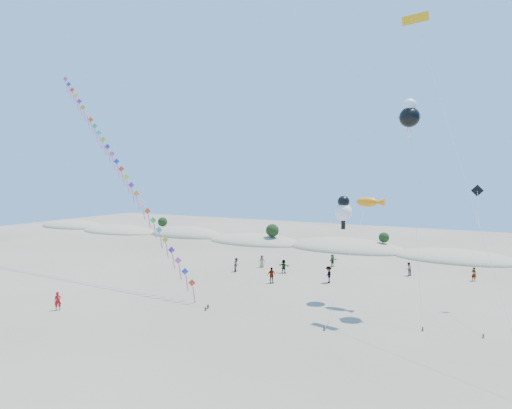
% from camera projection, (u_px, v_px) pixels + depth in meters
% --- Properties ---
extents(ground, '(160.00, 160.00, 0.00)m').
position_uv_depth(ground, '(154.00, 352.00, 28.30)').
color(ground, '#796853').
rests_on(ground, ground).
extents(dune_ridge, '(145.30, 11.49, 5.57)m').
position_uv_depth(dune_ridge, '(351.00, 249.00, 67.69)').
color(dune_ridge, gray).
rests_on(dune_ridge, ground).
extents(kite_train, '(29.92, 9.63, 25.45)m').
position_uv_depth(kite_train, '(117.00, 163.00, 48.34)').
color(kite_train, '#3F2D1E').
rests_on(kite_train, ground).
extents(fish_kite, '(2.66, 8.98, 9.76)m').
position_uv_depth(fish_kite, '(370.00, 202.00, 38.42)').
color(fish_kite, '#3F2D1E').
rests_on(fish_kite, ground).
extents(cartoon_kite_low, '(10.41, 9.68, 9.83)m').
position_uv_depth(cartoon_kite_low, '(343.00, 210.00, 39.81)').
color(cartoon_kite_low, '#3F2D1E').
rests_on(cartoon_kite_low, ground).
extents(cartoon_kite_high, '(3.06, 5.96, 18.25)m').
position_uv_depth(cartoon_kite_high, '(410.00, 115.00, 36.44)').
color(cartoon_kite_high, '#3F2D1E').
rests_on(cartoon_kite_high, ground).
extents(parafoil_kite, '(9.27, 14.81, 25.29)m').
position_uv_depth(parafoil_kite, '(417.00, 25.00, 35.61)').
color(parafoil_kite, '#3F2D1E').
rests_on(parafoil_kite, ground).
extents(dark_kite, '(1.31, 8.52, 10.91)m').
position_uv_depth(dark_kite, '(479.00, 221.00, 36.04)').
color(dark_kite, '#3F2D1E').
rests_on(dark_kite, ground).
extents(flyer_foreground, '(0.65, 0.70, 1.60)m').
position_uv_depth(flyer_foreground, '(58.00, 301.00, 37.13)').
color(flyer_foreground, '#B50E12').
rests_on(flyer_foreground, ground).
extents(beachgoers, '(30.74, 12.66, 1.83)m').
position_uv_depth(beachgoers, '(327.00, 270.00, 49.47)').
color(beachgoers, slate).
rests_on(beachgoers, ground).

